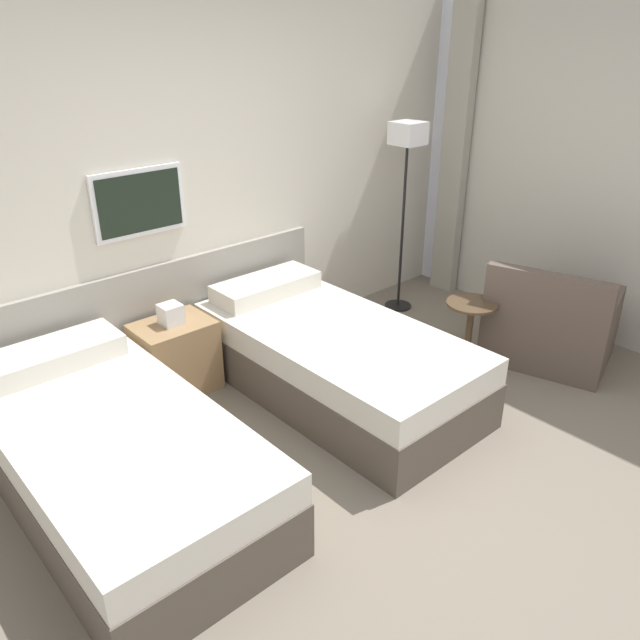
% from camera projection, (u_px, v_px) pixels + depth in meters
% --- Properties ---
extents(ground_plane, '(16.00, 16.00, 0.00)m').
position_uv_depth(ground_plane, '(402.00, 483.00, 3.54)').
color(ground_plane, slate).
extents(wall_headboard, '(10.00, 0.10, 2.70)m').
position_uv_depth(wall_headboard, '(189.00, 192.00, 4.33)').
color(wall_headboard, beige).
rests_on(wall_headboard, ground_plane).
extents(bed_near_door, '(1.01, 2.02, 0.63)m').
position_uv_depth(bed_near_door, '(116.00, 457.00, 3.34)').
color(bed_near_door, brown).
rests_on(bed_near_door, ground_plane).
extents(bed_near_window, '(1.01, 2.02, 0.63)m').
position_uv_depth(bed_near_window, '(334.00, 359.00, 4.31)').
color(bed_near_window, brown).
rests_on(bed_near_window, ground_plane).
extents(nightstand, '(0.52, 0.39, 0.66)m').
position_uv_depth(nightstand, '(176.00, 356.00, 4.33)').
color(nightstand, '#9E7A51').
rests_on(nightstand, ground_plane).
extents(floor_lamp, '(0.24, 0.24, 1.64)m').
position_uv_depth(floor_lamp, '(407.00, 156.00, 5.14)').
color(floor_lamp, black).
rests_on(floor_lamp, ground_plane).
extents(side_table, '(0.38, 0.38, 0.51)m').
position_uv_depth(side_table, '(470.00, 322.00, 4.63)').
color(side_table, brown).
rests_on(side_table, ground_plane).
extents(armchair, '(0.95, 1.05, 0.80)m').
position_uv_depth(armchair, '(549.00, 328.00, 4.74)').
color(armchair, brown).
rests_on(armchair, ground_plane).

